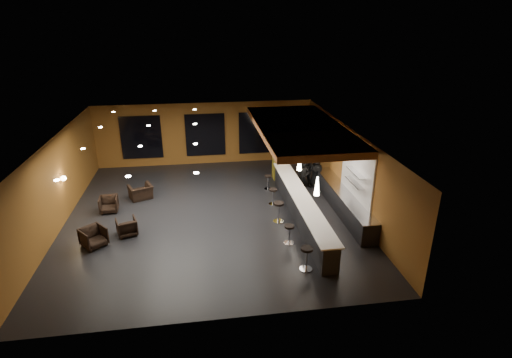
{
  "coord_description": "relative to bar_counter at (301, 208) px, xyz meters",
  "views": [
    {
      "loc": [
        -0.35,
        -15.41,
        7.86
      ],
      "look_at": [
        2.0,
        0.5,
        1.3
      ],
      "focal_mm": 28.0,
      "sensor_mm": 36.0,
      "label": 1
    }
  ],
  "objects": [
    {
      "name": "window_right",
      "position": [
        -0.65,
        7.44,
        1.2
      ],
      "size": [
        2.2,
        0.06,
        2.4
      ],
      "primitive_type": "cube",
      "color": "black",
      "rests_on": "wall_back"
    },
    {
      "name": "staff_b",
      "position": [
        1.16,
        3.19,
        0.31
      ],
      "size": [
        0.91,
        0.79,
        1.62
      ],
      "primitive_type": "imported",
      "rotation": [
        0.0,
        0.0,
        -0.24
      ],
      "color": "black",
      "rests_on": "floor"
    },
    {
      "name": "wall_back",
      "position": [
        -3.65,
        7.55,
        1.25
      ],
      "size": [
        12.0,
        0.1,
        3.5
      ],
      "primitive_type": "cube",
      "color": "brown",
      "rests_on": "floor"
    },
    {
      "name": "prep_counter",
      "position": [
        2.0,
        0.5,
        -0.07
      ],
      "size": [
        0.7,
        6.0,
        0.86
      ],
      "primitive_type": "cube",
      "color": "black",
      "rests_on": "floor"
    },
    {
      "name": "wall_shelf_upper",
      "position": [
        2.17,
        -0.2,
        1.55
      ],
      "size": [
        0.3,
        1.5,
        0.03
      ],
      "primitive_type": "cube",
      "color": "silver",
      "rests_on": "wall_right"
    },
    {
      "name": "armchair_b",
      "position": [
        -6.96,
        -0.26,
        -0.16
      ],
      "size": [
        0.92,
        0.93,
        0.67
      ],
      "primitive_type": "imported",
      "rotation": [
        0.0,
        0.0,
        3.46
      ],
      "color": "black",
      "rests_on": "floor"
    },
    {
      "name": "bar_counter",
      "position": [
        0.0,
        0.0,
        0.0
      ],
      "size": [
        0.6,
        8.0,
        1.0
      ],
      "primitive_type": "cube",
      "color": "black",
      "rests_on": "floor"
    },
    {
      "name": "wall_right",
      "position": [
        2.4,
        1.0,
        1.25
      ],
      "size": [
        0.1,
        13.0,
        3.5
      ],
      "primitive_type": "cube",
      "color": "brown",
      "rests_on": "floor"
    },
    {
      "name": "bar_stool_1",
      "position": [
        -0.9,
        -1.83,
        -0.02
      ],
      "size": [
        0.38,
        0.38,
        0.75
      ],
      "rotation": [
        0.0,
        0.0,
        0.08
      ],
      "color": "silver",
      "rests_on": "floor"
    },
    {
      "name": "wall_shelf_lower",
      "position": [
        2.17,
        -0.2,
        1.1
      ],
      "size": [
        0.3,
        1.5,
        0.03
      ],
      "primitive_type": "cube",
      "color": "silver",
      "rests_on": "wall_right"
    },
    {
      "name": "window_center",
      "position": [
        -3.65,
        7.44,
        1.2
      ],
      "size": [
        2.2,
        0.06,
        2.4
      ],
      "primitive_type": "cube",
      "color": "black",
      "rests_on": "wall_back"
    },
    {
      "name": "pendant_1",
      "position": [
        0.0,
        0.5,
        1.85
      ],
      "size": [
        0.2,
        0.2,
        0.7
      ],
      "primitive_type": "cone",
      "color": "white",
      "rests_on": "wood_soffit"
    },
    {
      "name": "floor",
      "position": [
        -3.65,
        1.0,
        -0.55
      ],
      "size": [
        12.0,
        13.0,
        0.1
      ],
      "primitive_type": "cube",
      "color": "black",
      "rests_on": "ground"
    },
    {
      "name": "bar_stool_2",
      "position": [
        -0.95,
        -0.09,
        0.05
      ],
      "size": [
        0.44,
        0.44,
        0.87
      ],
      "rotation": [
        0.0,
        0.0,
        -0.05
      ],
      "color": "silver",
      "rests_on": "floor"
    },
    {
      "name": "pendant_2",
      "position": [
        0.0,
        3.0,
        1.85
      ],
      "size": [
        0.2,
        0.2,
        0.7
      ],
      "primitive_type": "cone",
      "color": "white",
      "rests_on": "wood_soffit"
    },
    {
      "name": "bar_stool_3",
      "position": [
        -0.87,
        1.56,
        -0.02
      ],
      "size": [
        0.38,
        0.38,
        0.75
      ],
      "rotation": [
        0.0,
        0.0,
        0.07
      ],
      "color": "silver",
      "rests_on": "floor"
    },
    {
      "name": "window_left",
      "position": [
        -7.15,
        7.44,
        1.2
      ],
      "size": [
        2.2,
        0.06,
        2.4
      ],
      "primitive_type": "cube",
      "color": "black",
      "rests_on": "wall_back"
    },
    {
      "name": "bar_top",
      "position": [
        0.0,
        0.0,
        0.52
      ],
      "size": [
        0.78,
        8.1,
        0.05
      ],
      "primitive_type": "cube",
      "color": "white",
      "rests_on": "bar_counter"
    },
    {
      "name": "bar_stool_0",
      "position": [
        -0.71,
        -3.54,
        0.04
      ],
      "size": [
        0.43,
        0.43,
        0.84
      ],
      "rotation": [
        0.0,
        0.0,
        -0.15
      ],
      "color": "silver",
      "rests_on": "floor"
    },
    {
      "name": "column",
      "position": [
        0.0,
        4.6,
        1.25
      ],
      "size": [
        0.6,
        0.6,
        3.5
      ],
      "primitive_type": "cube",
      "color": "olive",
      "rests_on": "floor"
    },
    {
      "name": "armchair_a",
      "position": [
        -8.04,
        -0.95,
        -0.13
      ],
      "size": [
        1.13,
        1.13,
        0.74
      ],
      "primitive_type": "imported",
      "rotation": [
        0.0,
        0.0,
        0.7
      ],
      "color": "black",
      "rests_on": "floor"
    },
    {
      "name": "bar_stool_4",
      "position": [
        -0.8,
        3.26,
        -0.03
      ],
      "size": [
        0.37,
        0.37,
        0.73
      ],
      "rotation": [
        0.0,
        0.0,
        -0.01
      ],
      "color": "silver",
      "rests_on": "floor"
    },
    {
      "name": "wall_sconce",
      "position": [
        -9.53,
        1.5,
        1.3
      ],
      "size": [
        0.22,
        0.22,
        0.22
      ],
      "primitive_type": "sphere",
      "color": "#FFE5B2",
      "rests_on": "wall_left"
    },
    {
      "name": "tile_backsplash",
      "position": [
        2.31,
        0.0,
        1.5
      ],
      "size": [
        0.06,
        3.2,
        2.4
      ],
      "primitive_type": "cube",
      "color": "white",
      "rests_on": "wall_right"
    },
    {
      "name": "ceiling",
      "position": [
        -3.65,
        1.0,
        3.05
      ],
      "size": [
        12.0,
        13.0,
        0.1
      ],
      "primitive_type": "cube",
      "color": "black"
    },
    {
      "name": "armchair_d",
      "position": [
        -6.82,
        3.07,
        -0.17
      ],
      "size": [
        1.27,
        1.21,
        0.66
      ],
      "primitive_type": "imported",
      "rotation": [
        0.0,
        0.0,
        3.54
      ],
      "color": "black",
      "rests_on": "floor"
    },
    {
      "name": "wall_left",
      "position": [
        -9.7,
        1.0,
        1.25
      ],
      "size": [
        0.1,
        13.0,
        3.5
      ],
      "primitive_type": "cube",
      "color": "brown",
      "rests_on": "floor"
    },
    {
      "name": "prep_top",
      "position": [
        2.0,
        0.5,
        0.39
      ],
      "size": [
        0.72,
        6.0,
        0.03
      ],
      "primitive_type": "cube",
      "color": "silver",
      "rests_on": "prep_counter"
    },
    {
      "name": "wood_soffit",
      "position": [
        0.35,
        2.0,
        2.86
      ],
      "size": [
        3.6,
        8.0,
        0.28
      ],
      "primitive_type": "cube",
      "color": "#96572C",
      "rests_on": "ceiling"
    },
    {
      "name": "armchair_c",
      "position": [
        -8.02,
        1.88,
        -0.15
      ],
      "size": [
        0.81,
        0.83,
        0.7
      ],
      "primitive_type": "imported",
      "rotation": [
        0.0,
        0.0,
        0.08
      ],
      "color": "black",
      "rests_on": "floor"
    },
    {
      "name": "wall_front",
      "position": [
        -3.65,
        -5.55,
        1.25
      ],
      "size": [
        12.0,
        0.1,
        3.5
      ],
      "primitive_type": "cube",
      "color": "brown",
      "rests_on": "floor"
    },
    {
      "name": "pendant_0",
      "position": [
        0.0,
        -2.0,
        1.85
      ],
      "size": [
        0.2,
        0.2,
        0.7
      ],
      "primitive_type": "cone",
      "color": "white",
      "rests_on": "wood_soffit"
    },
    {
      "name": "staff_c",
      "position": [
        1.6,
        3.3,
        0.28
      ],
      "size": [
        0.77,
        0.52,
        1.55
      ],
      "primitive_type": "imported",
      "rotation": [
        0.0,
        0.0,
        0.03
      ],
      "color": "black",
      "rests_on": "floor"
    },
    {
      "name": "staff_a",
      "position": [
        0.77,
        2.6,
        0.29
      ],
      "size": [
        0.62,
        0.44,
        1.58
      ],
      "primitive_type": "imported",
      "rotation": [
        0.0,
        0.0,
        -0.11
      ],
      "color": "black",
      "rests_on": "floor"
    }
  ]
}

